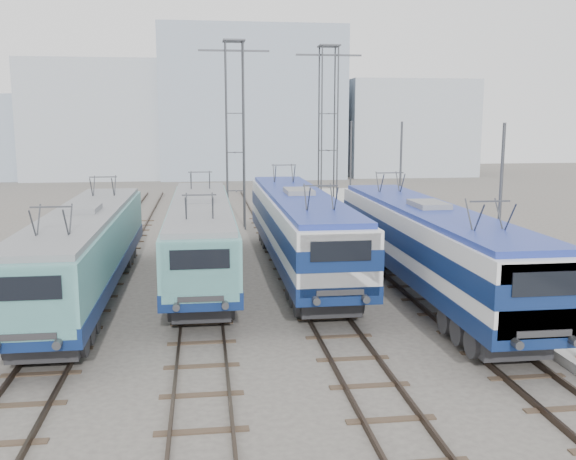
# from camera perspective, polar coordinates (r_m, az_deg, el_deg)

# --- Properties ---
(ground) EXTENTS (160.00, 160.00, 0.00)m
(ground) POSITION_cam_1_polar(r_m,az_deg,el_deg) (21.24, -1.50, -9.76)
(ground) COLOR #514C47
(platform) EXTENTS (4.00, 70.00, 0.30)m
(platform) POSITION_cam_1_polar(r_m,az_deg,el_deg) (31.27, 15.84, -3.44)
(platform) COLOR #9E9E99
(platform) RESTS_ON ground
(locomotive_far_left) EXTENTS (2.77, 17.49, 3.29)m
(locomotive_far_left) POSITION_cam_1_polar(r_m,az_deg,el_deg) (26.26, -17.64, -1.48)
(locomotive_far_left) COLOR #0D1E4C
(locomotive_far_left) RESTS_ON ground
(locomotive_center_left) EXTENTS (2.74, 17.28, 3.25)m
(locomotive_center_left) POSITION_cam_1_polar(r_m,az_deg,el_deg) (28.77, -7.75, -0.20)
(locomotive_center_left) COLOR #0D1E4C
(locomotive_center_left) RESTS_ON ground
(locomotive_center_right) EXTENTS (2.91, 18.41, 3.46)m
(locomotive_center_right) POSITION_cam_1_polar(r_m,az_deg,el_deg) (29.52, 1.01, 0.51)
(locomotive_center_right) COLOR #0D1E4C
(locomotive_center_right) RESTS_ON ground
(locomotive_far_right) EXTENTS (2.86, 18.10, 3.40)m
(locomotive_far_right) POSITION_cam_1_polar(r_m,az_deg,el_deg) (26.06, 12.42, -1.05)
(locomotive_far_right) COLOR #0D1E4C
(locomotive_far_right) RESTS_ON ground
(catenary_tower_west) EXTENTS (4.50, 1.20, 12.00)m
(catenary_tower_west) POSITION_cam_1_polar(r_m,az_deg,el_deg) (41.96, -4.74, 9.13)
(catenary_tower_west) COLOR #3F4247
(catenary_tower_west) RESTS_ON ground
(catenary_tower_east) EXTENTS (4.50, 1.20, 12.00)m
(catenary_tower_east) POSITION_cam_1_polar(r_m,az_deg,el_deg) (44.74, 3.58, 9.18)
(catenary_tower_east) COLOR #3F4247
(catenary_tower_east) RESTS_ON ground
(mast_front) EXTENTS (0.12, 0.12, 7.00)m
(mast_front) POSITION_cam_1_polar(r_m,az_deg,el_deg) (24.63, 18.26, 0.88)
(mast_front) COLOR #3F4247
(mast_front) RESTS_ON ground
(mast_mid) EXTENTS (0.12, 0.12, 7.00)m
(mast_mid) POSITION_cam_1_polar(r_m,az_deg,el_deg) (35.73, 9.93, 3.85)
(mast_mid) COLOR #3F4247
(mast_mid) RESTS_ON ground
(mast_rear) EXTENTS (0.12, 0.12, 7.00)m
(mast_rear) POSITION_cam_1_polar(r_m,az_deg,el_deg) (47.27, 5.59, 5.37)
(mast_rear) COLOR #3F4247
(mast_rear) RESTS_ON ground
(building_west) EXTENTS (18.00, 12.00, 14.00)m
(building_west) POSITION_cam_1_polar(r_m,az_deg,el_deg) (82.77, -16.01, 9.35)
(building_west) COLOR #A3ADB8
(building_west) RESTS_ON ground
(building_center) EXTENTS (22.00, 14.00, 18.00)m
(building_center) POSITION_cam_1_polar(r_m,az_deg,el_deg) (82.15, -3.33, 11.10)
(building_center) COLOR #8E9EB1
(building_center) RESTS_ON ground
(building_east) EXTENTS (16.00, 12.00, 12.00)m
(building_east) POSITION_cam_1_polar(r_m,az_deg,el_deg) (85.96, 10.27, 8.91)
(building_east) COLOR #A3ADB8
(building_east) RESTS_ON ground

